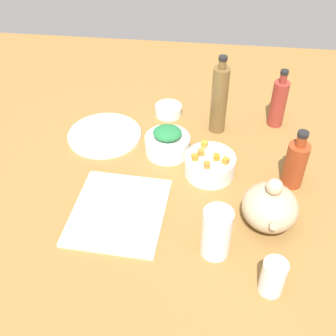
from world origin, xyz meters
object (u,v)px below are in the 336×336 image
at_px(teapot, 270,207).
at_px(bottle_1, 295,163).
at_px(bowl_greens, 167,145).
at_px(bowl_carrots, 210,165).
at_px(bottle_0, 219,99).
at_px(bottle_2, 278,102).
at_px(plate_tofu, 105,135).
at_px(cutting_board, 119,212).
at_px(bowl_small_side, 168,110).
at_px(drinking_glass_1, 216,233).
at_px(drinking_glass_0, 273,277).

height_order(teapot, bottle_1, bottle_1).
bearing_deg(bottle_1, bowl_greens, -104.96).
relative_size(bowl_carrots, teapot, 0.88).
height_order(bottle_0, bottle_1, bottle_0).
bearing_deg(bottle_2, bowl_greens, -60.62).
xyz_separation_m(plate_tofu, bottle_2, (-0.14, 0.58, 0.08)).
relative_size(bowl_greens, bottle_1, 0.76).
height_order(bowl_carrots, bottle_2, bottle_2).
xyz_separation_m(cutting_board, bottle_1, (-0.18, 0.49, 0.07)).
height_order(cutting_board, bowl_small_side, bowl_small_side).
xyz_separation_m(bowl_greens, bottle_1, (0.10, 0.38, 0.05)).
xyz_separation_m(teapot, drinking_glass_1, (0.12, -0.14, 0.01)).
bearing_deg(cutting_board, drinking_glass_1, 69.47).
distance_m(bowl_small_side, bottle_2, 0.38).
bearing_deg(teapot, bottle_1, 154.14).
bearing_deg(bowl_carrots, bottle_2, 143.04).
bearing_deg(bowl_greens, drinking_glass_1, 23.53).
relative_size(bottle_0, drinking_glass_0, 2.81).
relative_size(plate_tofu, bowl_carrots, 1.63).
height_order(bowl_carrots, bowl_small_side, bowl_carrots).
distance_m(bottle_1, drinking_glass_0, 0.39).
bearing_deg(bowl_small_side, bottle_0, 68.22).
bearing_deg(cutting_board, bottle_1, 110.18).
relative_size(cutting_board, plate_tofu, 1.17).
height_order(bowl_small_side, bottle_0, bottle_0).
height_order(bowl_greens, teapot, teapot).
bearing_deg(bottle_2, bottle_1, 5.16).
xyz_separation_m(teapot, bottle_1, (-0.16, 0.08, 0.02)).
distance_m(teapot, bottle_2, 0.47).
distance_m(bowl_carrots, teapot, 0.24).
height_order(bottle_1, drinking_glass_1, bottle_1).
bearing_deg(bottle_0, plate_tofu, -77.09).
bearing_deg(bottle_0, drinking_glass_0, 13.11).
xyz_separation_m(teapot, bottle_2, (-0.47, 0.05, 0.03)).
distance_m(cutting_board, drinking_glass_1, 0.29).
bearing_deg(bottle_2, plate_tofu, -76.18).
height_order(bowl_greens, drinking_glass_0, drinking_glass_0).
bearing_deg(bowl_greens, bowl_small_side, -174.13).
xyz_separation_m(bottle_0, bottle_1, (0.25, 0.23, -0.04)).
bearing_deg(cutting_board, bowl_carrots, 128.67).
distance_m(bowl_greens, bowl_carrots, 0.16).
relative_size(cutting_board, bowl_carrots, 1.90).
height_order(bowl_carrots, bottle_0, bottle_0).
relative_size(plate_tofu, bottle_2, 1.18).
bearing_deg(bowl_carrots, bowl_greens, -121.93).
height_order(bowl_greens, drinking_glass_1, drinking_glass_1).
distance_m(plate_tofu, bottle_0, 0.40).
relative_size(bottle_2, drinking_glass_1, 1.46).
bearing_deg(bottle_2, cutting_board, -43.61).
bearing_deg(drinking_glass_1, bowl_carrots, -174.85).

